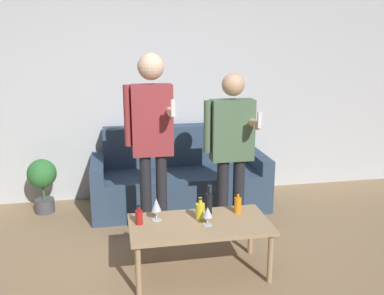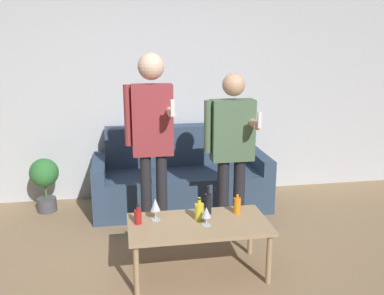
{
  "view_description": "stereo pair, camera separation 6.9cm",
  "coord_description": "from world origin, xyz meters",
  "px_view_note": "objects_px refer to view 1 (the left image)",
  "views": [
    {
      "loc": [
        -0.42,
        -2.77,
        1.92
      ],
      "look_at": [
        0.28,
        0.89,
        0.95
      ],
      "focal_mm": 40.0,
      "sensor_mm": 36.0,
      "label": 1
    },
    {
      "loc": [
        -0.36,
        -2.78,
        1.92
      ],
      "look_at": [
        0.28,
        0.89,
        0.95
      ],
      "focal_mm": 40.0,
      "sensor_mm": 36.0,
      "label": 2
    }
  ],
  "objects_px": {
    "couch": "(179,179)",
    "person_standing_right": "(231,143)",
    "bottle_orange": "(139,217)",
    "person_standing_left": "(152,131)",
    "coffee_table": "(200,228)"
  },
  "relations": [
    {
      "from": "couch",
      "to": "coffee_table",
      "type": "bearing_deg",
      "value": -92.71
    },
    {
      "from": "person_standing_left",
      "to": "couch",
      "type": "bearing_deg",
      "value": 65.89
    },
    {
      "from": "couch",
      "to": "person_standing_right",
      "type": "distance_m",
      "value": 1.11
    },
    {
      "from": "couch",
      "to": "coffee_table",
      "type": "relative_size",
      "value": 1.72
    },
    {
      "from": "bottle_orange",
      "to": "couch",
      "type": "bearing_deg",
      "value": 68.84
    },
    {
      "from": "coffee_table",
      "to": "bottle_orange",
      "type": "xyz_separation_m",
      "value": [
        -0.49,
        0.07,
        0.11
      ]
    },
    {
      "from": "couch",
      "to": "bottle_orange",
      "type": "distance_m",
      "value": 1.55
    },
    {
      "from": "couch",
      "to": "person_standing_left",
      "type": "xyz_separation_m",
      "value": [
        -0.38,
        -0.85,
        0.77
      ]
    },
    {
      "from": "couch",
      "to": "bottle_orange",
      "type": "relative_size",
      "value": 12.22
    },
    {
      "from": "coffee_table",
      "to": "person_standing_left",
      "type": "distance_m",
      "value": 0.99
    },
    {
      "from": "couch",
      "to": "person_standing_left",
      "type": "distance_m",
      "value": 1.21
    },
    {
      "from": "person_standing_left",
      "to": "person_standing_right",
      "type": "distance_m",
      "value": 0.77
    },
    {
      "from": "coffee_table",
      "to": "person_standing_left",
      "type": "height_order",
      "value": "person_standing_left"
    },
    {
      "from": "person_standing_right",
      "to": "coffee_table",
      "type": "bearing_deg",
      "value": -123.76
    },
    {
      "from": "person_standing_left",
      "to": "person_standing_right",
      "type": "relative_size",
      "value": 1.12
    }
  ]
}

